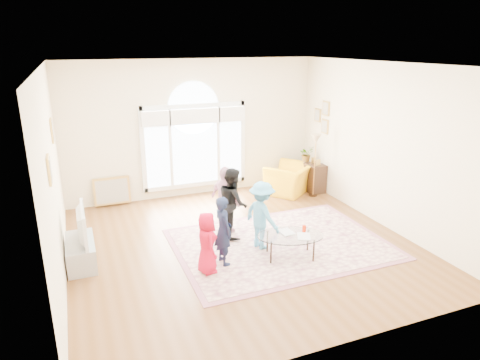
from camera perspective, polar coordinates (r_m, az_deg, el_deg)
name	(u,v)px	position (r m, az deg, el deg)	size (l,w,h in m)	color
ground	(241,244)	(7.95, 0.15, -8.54)	(6.00, 6.00, 0.00)	brown
room_shell	(196,132)	(10.01, -5.86, 6.43)	(6.00, 6.00, 6.00)	beige
area_rug	(280,244)	(7.98, 5.42, -8.46)	(3.60, 2.60, 0.02)	beige
rug_border	(280,244)	(7.98, 5.42, -8.48)	(3.80, 2.80, 0.01)	#9A5C6C
tv_console	(81,252)	(7.67, -20.45, -9.04)	(0.45, 1.00, 0.42)	#9C9FA4
television	(78,225)	(7.47, -20.80, -5.63)	(0.17, 0.99, 0.57)	black
coffee_table	(290,236)	(7.37, 6.74, -7.44)	(1.29, 1.02, 0.54)	silver
armchair	(290,179)	(10.53, 6.62, 0.15)	(1.09, 0.95, 0.71)	yellow
side_cabinet	(315,178)	(10.71, 9.92, 0.29)	(0.40, 0.50, 0.70)	black
floor_lamp	(316,144)	(10.15, 10.07, 4.76)	(0.25, 0.25, 1.51)	black
plant_pedestal	(305,175)	(10.93, 8.70, 0.71)	(0.20, 0.20, 0.70)	white
potted_plant	(306,154)	(10.79, 8.84, 3.46)	(0.34, 0.30, 0.38)	#33722D
leaning_picture	(113,205)	(10.17, -16.53, -3.25)	(0.80, 0.05, 0.62)	tan
child_red	(207,243)	(6.83, -4.45, -8.34)	(0.49, 0.32, 1.01)	red
child_navy	(223,230)	(7.04, -2.24, -6.73)	(0.43, 0.28, 1.17)	#161E3A
child_black	(233,203)	(7.99, -0.95, -3.03)	(0.65, 0.50, 1.33)	black
child_pink	(225,200)	(8.14, -1.95, -2.69)	(0.77, 0.32, 1.32)	#E2A4BB
child_blue	(262,215)	(7.56, 2.93, -4.71)	(0.79, 0.46, 1.23)	#4D9FCA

